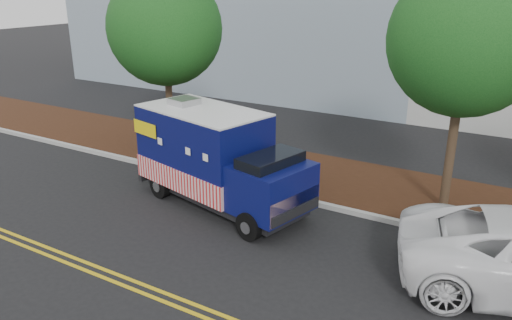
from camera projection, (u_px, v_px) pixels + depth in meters
The scene contains 9 objects.
ground at pixel (235, 208), 15.06m from camera, with size 120.00×120.00×0.00m, color black.
curb at pixel (258, 190), 16.17m from camera, with size 120.00×0.18×0.15m, color #9E9E99.
mulch_strip at pixel (288, 170), 17.87m from camera, with size 120.00×4.00×0.15m, color black.
centerline_near at pixel (130, 280), 11.45m from camera, with size 120.00×0.10×0.01m, color gold.
centerline_far at pixel (122, 285), 11.25m from camera, with size 120.00×0.10×0.01m, color gold.
tree_a at pixel (165, 28), 18.27m from camera, with size 4.21×4.21×6.93m.
tree_c at pixel (466, 40), 13.14m from camera, with size 4.14×4.14×7.08m.
sign_post at pixel (234, 150), 16.46m from camera, with size 0.06×0.06×2.40m, color #473828.
food_truck at pixel (215, 160), 14.98m from camera, with size 6.15×3.41×3.07m.
Camera 1 is at (7.48, -11.46, 6.49)m, focal length 35.00 mm.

